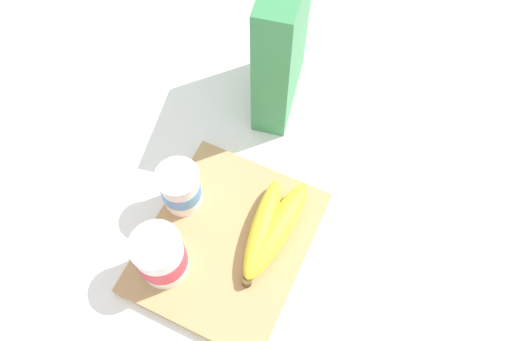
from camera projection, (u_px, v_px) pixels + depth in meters
ground_plane at (228, 244)px, 0.78m from camera, size 2.40×2.40×0.00m
cutting_board at (227, 242)px, 0.77m from camera, size 0.28×0.23×0.02m
cereal_box at (282, 44)px, 0.79m from camera, size 0.18×0.09×0.27m
yogurt_cup_front at (161, 256)px, 0.70m from camera, size 0.07×0.07×0.10m
yogurt_cup_back at (180, 188)px, 0.76m from camera, size 0.07×0.07×0.08m
banana_bunch at (271, 229)px, 0.75m from camera, size 0.19×0.08×0.04m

